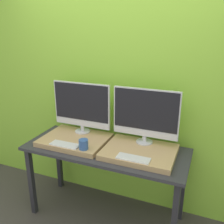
{
  "coord_description": "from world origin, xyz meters",
  "views": [
    {
      "loc": [
        0.89,
        -1.67,
        1.92
      ],
      "look_at": [
        0.0,
        0.48,
        1.11
      ],
      "focal_mm": 40.0,
      "sensor_mm": 36.0,
      "label": 1
    }
  ],
  "objects_px": {
    "keyboard_left": "(65,144)",
    "mug": "(84,144)",
    "monitor_left": "(82,106)",
    "monitor_right": "(146,114)",
    "keyboard_right": "(133,158)"
  },
  "relations": [
    {
      "from": "monitor_right",
      "to": "keyboard_right",
      "type": "height_order",
      "value": "monitor_right"
    },
    {
      "from": "monitor_left",
      "to": "keyboard_left",
      "type": "bearing_deg",
      "value": -90.0
    },
    {
      "from": "monitor_left",
      "to": "mug",
      "type": "relative_size",
      "value": 6.7
    },
    {
      "from": "mug",
      "to": "keyboard_right",
      "type": "bearing_deg",
      "value": 0.0
    },
    {
      "from": "monitor_left",
      "to": "mug",
      "type": "xyz_separation_m",
      "value": [
        0.2,
        -0.35,
        -0.24
      ]
    },
    {
      "from": "keyboard_right",
      "to": "monitor_left",
      "type": "bearing_deg",
      "value": 152.96
    },
    {
      "from": "monitor_right",
      "to": "keyboard_right",
      "type": "bearing_deg",
      "value": -90.0
    },
    {
      "from": "keyboard_left",
      "to": "keyboard_right",
      "type": "distance_m",
      "value": 0.68
    },
    {
      "from": "monitor_left",
      "to": "keyboard_left",
      "type": "height_order",
      "value": "monitor_left"
    },
    {
      "from": "keyboard_left",
      "to": "monitor_right",
      "type": "height_order",
      "value": "monitor_right"
    },
    {
      "from": "monitor_left",
      "to": "mug",
      "type": "distance_m",
      "value": 0.47
    },
    {
      "from": "monitor_left",
      "to": "keyboard_left",
      "type": "xyz_separation_m",
      "value": [
        -0.0,
        -0.35,
        -0.28
      ]
    },
    {
      "from": "mug",
      "to": "monitor_right",
      "type": "bearing_deg",
      "value": 35.99
    },
    {
      "from": "keyboard_left",
      "to": "mug",
      "type": "relative_size",
      "value": 3.06
    },
    {
      "from": "mug",
      "to": "monitor_right",
      "type": "distance_m",
      "value": 0.64
    }
  ]
}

